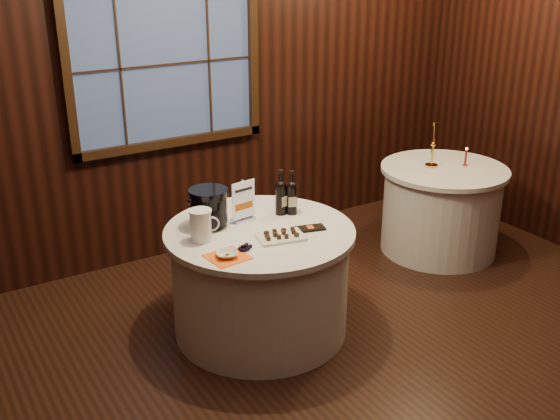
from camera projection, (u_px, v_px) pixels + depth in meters
ground at (346, 406)px, 3.86m from camera, size 6.00×6.00×0.00m
back_wall at (165, 77)px, 5.24m from camera, size 6.00×0.10×3.00m
main_table at (260, 280)px, 4.50m from camera, size 1.28×1.28×0.77m
side_table at (441, 209)px, 5.71m from camera, size 1.08×1.08×0.77m
sign_stand at (243, 207)px, 4.45m from camera, size 0.18×0.11×0.30m
port_bottle_left at (281, 195)px, 4.55m from camera, size 0.08×0.09×0.33m
port_bottle_right at (292, 195)px, 4.56m from camera, size 0.08×0.09×0.32m
ice_bucket at (209, 207)px, 4.35m from camera, size 0.26×0.26×0.27m
chocolate_plate at (281, 236)px, 4.22m from camera, size 0.34×0.26×0.04m
chocolate_box at (310, 228)px, 4.35m from camera, size 0.21×0.14×0.02m
grape_bunch at (246, 248)px, 4.05m from camera, size 0.16×0.08×0.04m
glass_pitcher at (201, 225)px, 4.15m from camera, size 0.19×0.15×0.21m
orange_napkin at (227, 257)px, 3.97m from camera, size 0.25×0.25×0.00m
cracker_bowl at (227, 254)px, 3.96m from camera, size 0.17×0.17×0.03m
brass_candlestick at (433, 151)px, 5.54m from camera, size 0.11×0.11×0.39m
red_candle at (466, 159)px, 5.58m from camera, size 0.04×0.04×0.16m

